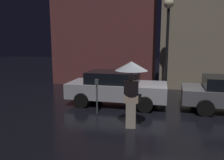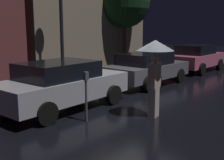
{
  "view_description": "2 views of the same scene",
  "coord_description": "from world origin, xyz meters",
  "px_view_note": "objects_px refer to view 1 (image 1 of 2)",
  "views": [
    {
      "loc": [
        -0.21,
        -7.81,
        2.65
      ],
      "look_at": [
        -2.19,
        0.09,
        1.26
      ],
      "focal_mm": 35.0,
      "sensor_mm": 36.0,
      "label": 1
    },
    {
      "loc": [
        -7.66,
        -5.22,
        2.42
      ],
      "look_at": [
        -1.77,
        -0.25,
        0.98
      ],
      "focal_mm": 45.0,
      "sensor_mm": 36.0,
      "label": 2
    }
  ],
  "objects_px": {
    "street_lamp_near": "(168,25)",
    "parked_car_silver": "(116,87)",
    "parking_meter": "(97,92)",
    "pedestrian_with_umbrella": "(131,77)"
  },
  "relations": [
    {
      "from": "street_lamp_near",
      "to": "parked_car_silver",
      "type": "bearing_deg",
      "value": -130.72
    },
    {
      "from": "parking_meter",
      "to": "parked_car_silver",
      "type": "bearing_deg",
      "value": 74.31
    },
    {
      "from": "parking_meter",
      "to": "street_lamp_near",
      "type": "relative_size",
      "value": 0.27
    },
    {
      "from": "parking_meter",
      "to": "street_lamp_near",
      "type": "height_order",
      "value": "street_lamp_near"
    },
    {
      "from": "parked_car_silver",
      "to": "parking_meter",
      "type": "bearing_deg",
      "value": -106.81
    },
    {
      "from": "parking_meter",
      "to": "street_lamp_near",
      "type": "bearing_deg",
      "value": 57.28
    },
    {
      "from": "pedestrian_with_umbrella",
      "to": "street_lamp_near",
      "type": "height_order",
      "value": "street_lamp_near"
    },
    {
      "from": "parked_car_silver",
      "to": "parking_meter",
      "type": "xyz_separation_m",
      "value": [
        -0.41,
        -1.46,
        0.06
      ]
    },
    {
      "from": "parked_car_silver",
      "to": "parking_meter",
      "type": "height_order",
      "value": "parked_car_silver"
    },
    {
      "from": "pedestrian_with_umbrella",
      "to": "parking_meter",
      "type": "relative_size",
      "value": 1.59
    }
  ]
}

